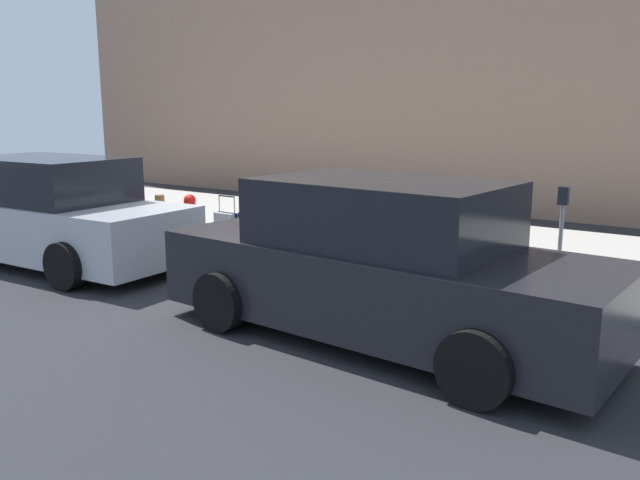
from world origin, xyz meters
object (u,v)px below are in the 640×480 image
suitcase_olive_3 (369,244)px  parked_car_silver_1 (49,214)px  suitcase_silver_8 (227,228)px  parked_car_charcoal_0 (381,266)px  suitcase_red_6 (283,226)px  suitcase_navy_0 (466,260)px  bollard_post (160,215)px  suitcase_maroon_2 (398,250)px  suitcase_black_4 (337,238)px  fire_hydrant (190,215)px  suitcase_teal_5 (311,236)px  suitcase_silver_1 (430,254)px  suitcase_navy_7 (253,229)px

suitcase_olive_3 → parked_car_silver_1: size_ratio=0.13×
suitcase_silver_8 → parked_car_charcoal_0: 4.72m
suitcase_olive_3 → suitcase_red_6: bearing=-1.7°
suitcase_olive_3 → suitcase_navy_0: bearing=177.9°
parked_car_silver_1 → bollard_post: bearing=-93.0°
suitcase_olive_3 → suitcase_maroon_2: bearing=171.5°
suitcase_black_4 → fire_hydrant: 3.08m
parked_car_charcoal_0 → suitcase_teal_5: bearing=-42.0°
suitcase_teal_5 → suitcase_navy_0: bearing=178.1°
suitcase_silver_1 → suitcase_navy_7: bearing=-1.1°
parked_car_silver_1 → suitcase_navy_0: bearing=-159.3°
suitcase_maroon_2 → suitcase_navy_7: 2.68m
suitcase_red_6 → fire_hydrant: suitcase_red_6 is taller
suitcase_silver_8 → suitcase_maroon_2: bearing=-179.9°
suitcase_silver_1 → suitcase_navy_0: bearing=-176.9°
suitcase_silver_1 → suitcase_teal_5: suitcase_teal_5 is taller
suitcase_silver_1 → suitcase_maroon_2: suitcase_maroon_2 is taller
suitcase_maroon_2 → suitcase_black_4: bearing=-2.8°
suitcase_navy_7 → fire_hydrant: suitcase_navy_7 is taller
suitcase_black_4 → parked_car_silver_1: parked_car_silver_1 is taller
suitcase_navy_0 → bollard_post: (5.71, 0.13, 0.08)m
bollard_post → parked_car_charcoal_0: (-5.70, 2.08, 0.27)m
suitcase_red_6 → bollard_post: size_ratio=1.43×
fire_hydrant → parked_car_silver_1: (0.71, 2.23, 0.23)m
suitcase_silver_8 → fire_hydrant: 0.93m
suitcase_teal_5 → bollard_post: suitcase_teal_5 is taller
suitcase_maroon_2 → suitcase_red_6: bearing=-3.3°
suitcase_silver_1 → bollard_post: (5.21, 0.10, 0.07)m
suitcase_red_6 → suitcase_olive_3: bearing=178.3°
suitcase_navy_0 → parked_car_silver_1: bearing=20.7°
suitcase_silver_1 → fire_hydrant: size_ratio=0.84×
suitcase_red_6 → suitcase_silver_8: size_ratio=1.26×
suitcase_olive_3 → fire_hydrant: (3.61, 0.03, 0.10)m
suitcase_teal_5 → suitcase_silver_8: (1.63, 0.11, -0.03)m
suitcase_black_4 → suitcase_red_6: suitcase_red_6 is taller
suitcase_silver_1 → suitcase_black_4: size_ratio=0.73×
suitcase_teal_5 → suitcase_silver_8: size_ratio=0.98×
suitcase_navy_0 → bollard_post: bearing=1.3°
fire_hydrant → suitcase_teal_5: bearing=-178.7°
suitcase_navy_7 → bollard_post: (2.04, 0.16, 0.08)m
suitcase_olive_3 → parked_car_charcoal_0: 2.72m
suitcase_maroon_2 → fire_hydrant: bearing=-0.6°
parked_car_charcoal_0 → suitcase_red_6: bearing=-36.7°
suitcase_maroon_2 → parked_car_charcoal_0: parked_car_charcoal_0 is taller
suitcase_silver_1 → suitcase_olive_3: bearing=-4.8°
suitcase_olive_3 → suitcase_navy_7: 2.18m
suitcase_navy_0 → suitcase_maroon_2: size_ratio=1.01×
fire_hydrant → suitcase_silver_1: bearing=179.4°
suitcase_silver_8 → suitcase_navy_0: bearing=-179.7°
suitcase_maroon_2 → suitcase_black_4: suitcase_black_4 is taller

